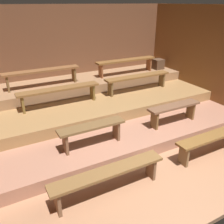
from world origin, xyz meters
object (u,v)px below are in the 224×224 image
at_px(bench_middle_left, 59,91).
at_px(wooden_crate_upper, 158,64).
at_px(bench_floor_left, 108,175).
at_px(bench_upper_left, 42,73).
at_px(bench_floor_right, 216,137).
at_px(bench_lower_left, 92,130).
at_px(bench_middle_right, 138,78).
at_px(bench_upper_right, 126,62).
at_px(bench_lower_right, 174,109).

height_order(bench_middle_left, wooden_crate_upper, wooden_crate_upper).
xyz_separation_m(bench_floor_left, bench_upper_left, (-0.08, 3.53, 0.75)).
relative_size(bench_floor_right, bench_upper_left, 0.96).
relative_size(bench_upper_left, wooden_crate_upper, 6.16).
bearing_deg(wooden_crate_upper, bench_lower_left, -144.18).
relative_size(bench_floor_right, bench_lower_left, 1.45).
xyz_separation_m(bench_middle_right, wooden_crate_upper, (1.39, 0.89, 0.05)).
relative_size(bench_floor_left, bench_floor_right, 1.00).
distance_m(bench_lower_left, bench_upper_right, 3.40).
relative_size(bench_floor_left, bench_lower_right, 1.45).
xyz_separation_m(bench_floor_right, bench_middle_right, (-0.08, 2.65, 0.50)).
xyz_separation_m(bench_middle_left, bench_middle_right, (2.20, 0.00, 0.00)).
height_order(bench_middle_left, bench_middle_right, same).
bearing_deg(bench_lower_right, bench_middle_left, 142.30).
bearing_deg(bench_lower_right, bench_lower_left, 180.00).
xyz_separation_m(bench_upper_left, bench_upper_right, (2.52, 0.00, 0.00)).
relative_size(bench_upper_left, bench_upper_right, 1.00).
xyz_separation_m(bench_lower_right, bench_upper_right, (0.27, 2.49, 0.52)).
distance_m(bench_floor_right, bench_middle_left, 3.53).
relative_size(bench_floor_right, bench_lower_right, 1.45).
distance_m(bench_lower_right, bench_upper_left, 3.40).
height_order(bench_floor_right, bench_lower_right, bench_lower_right).
xyz_separation_m(bench_floor_right, bench_middle_left, (-2.28, 2.65, 0.50)).
xyz_separation_m(bench_lower_left, bench_lower_right, (1.98, 0.00, 0.00)).
relative_size(bench_floor_right, wooden_crate_upper, 5.91).
bearing_deg(bench_floor_left, wooden_crate_upper, 44.00).
bearing_deg(bench_upper_right, wooden_crate_upper, 0.72).
bearing_deg(bench_middle_right, wooden_crate_upper, 32.80).
distance_m(bench_lower_left, bench_lower_right, 1.98).
height_order(bench_floor_left, bench_floor_right, same).
xyz_separation_m(bench_lower_left, bench_upper_left, (-0.27, 2.49, 0.52)).
height_order(bench_lower_right, bench_upper_left, bench_upper_left).
xyz_separation_m(bench_lower_right, bench_upper_left, (-2.25, 2.49, 0.52)).
bearing_deg(bench_middle_right, bench_upper_right, 79.69).
bearing_deg(bench_middle_left, bench_upper_right, 20.44).
xyz_separation_m(bench_middle_left, bench_upper_left, (-0.16, 0.88, 0.25)).
distance_m(bench_lower_left, wooden_crate_upper, 4.30).
height_order(bench_floor_right, bench_upper_left, bench_upper_left).
height_order(bench_lower_left, bench_middle_right, bench_middle_right).
distance_m(bench_lower_right, bench_middle_right, 1.64).
xyz_separation_m(bench_upper_left, wooden_crate_upper, (3.74, 0.02, -0.20)).
xyz_separation_m(bench_middle_left, bench_upper_right, (2.36, 0.88, 0.25)).
xyz_separation_m(bench_lower_left, wooden_crate_upper, (3.48, 2.51, 0.32)).
bearing_deg(bench_middle_left, wooden_crate_upper, 14.00).
bearing_deg(bench_upper_left, wooden_crate_upper, 0.24).
bearing_deg(bench_floor_left, bench_middle_left, 88.20).
distance_m(bench_floor_left, bench_lower_left, 1.07).
xyz_separation_m(bench_middle_left, wooden_crate_upper, (3.58, 0.89, 0.05)).
bearing_deg(bench_lower_left, bench_upper_left, 96.08).
bearing_deg(bench_lower_right, wooden_crate_upper, 59.25).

